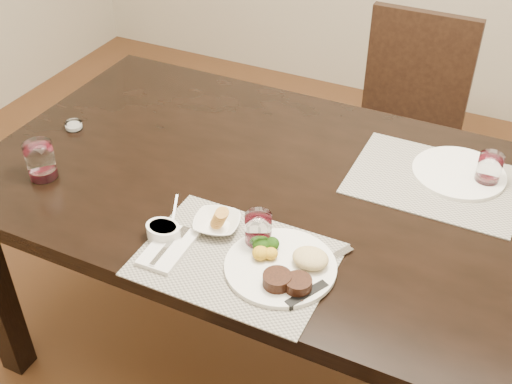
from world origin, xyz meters
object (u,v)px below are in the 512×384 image
at_px(chair_far, 406,116).
at_px(cracker_bowl, 217,223).
at_px(wine_glass_near, 258,232).
at_px(steak_knife, 312,286).
at_px(far_plate, 459,173).
at_px(dinner_plate, 285,266).

bearing_deg(chair_far, cracker_bowl, -99.64).
height_order(cracker_bowl, wine_glass_near, wine_glass_near).
height_order(steak_knife, far_plate, steak_knife).
distance_m(chair_far, cracker_bowl, 1.24).
xyz_separation_m(cracker_bowl, far_plate, (0.50, 0.50, -0.01)).
bearing_deg(wine_glass_near, steak_knife, -24.98).
xyz_separation_m(steak_knife, wine_glass_near, (-0.18, 0.08, 0.04)).
relative_size(dinner_plate, cracker_bowl, 1.88).
height_order(steak_knife, wine_glass_near, wine_glass_near).
xyz_separation_m(chair_far, dinner_plate, (0.02, -1.26, 0.27)).
bearing_deg(steak_knife, far_plate, 97.94).
bearing_deg(steak_knife, wine_glass_near, -177.73).
bearing_deg(dinner_plate, wine_glass_near, 162.88).
xyz_separation_m(chair_far, wine_glass_near, (-0.08, -1.20, 0.29)).
xyz_separation_m(dinner_plate, far_plate, (0.29, 0.57, -0.01)).
relative_size(wine_glass_near, far_plate, 0.35).
height_order(dinner_plate, wine_glass_near, wine_glass_near).
distance_m(dinner_plate, far_plate, 0.64).
bearing_deg(dinner_plate, far_plate, 76.44).
height_order(chair_far, wine_glass_near, chair_far).
distance_m(chair_far, far_plate, 0.79).
relative_size(chair_far, far_plate, 3.45).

